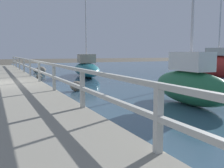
{
  "coord_description": "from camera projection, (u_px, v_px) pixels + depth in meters",
  "views": [
    {
      "loc": [
        0.05,
        -12.57,
        1.68
      ],
      "look_at": [
        4.62,
        -2.57,
        0.36
      ],
      "focal_mm": 42.0,
      "sensor_mm": 36.0,
      "label": 1
    }
  ],
  "objects": [
    {
      "name": "boulder_water_edge",
      "position": [
        41.0,
        70.0,
        20.9
      ],
      "size": [
        0.77,
        0.7,
        0.58
      ],
      "color": "slate",
      "rests_on": "ground"
    },
    {
      "name": "boulder_downstream",
      "position": [
        77.0,
        86.0,
        11.52
      ],
      "size": [
        0.58,
        0.53,
        0.44
      ],
      "color": "slate",
      "rests_on": "ground"
    },
    {
      "name": "sailboat_red",
      "position": [
        218.0,
        65.0,
        17.29
      ],
      "size": [
        2.43,
        4.06,
        5.62
      ],
      "rotation": [
        0.0,
        0.0,
        0.36
      ],
      "color": "red",
      "rests_on": "water_surface"
    },
    {
      "name": "railing",
      "position": [
        39.0,
        67.0,
        12.25
      ],
      "size": [
        0.1,
        32.5,
        0.96
      ],
      "color": "beige",
      "rests_on": "dock_walkway"
    },
    {
      "name": "sailboat_green",
      "position": [
        190.0,
        83.0,
        8.43
      ],
      "size": [
        1.09,
        3.6,
        8.03
      ],
      "rotation": [
        0.0,
        0.0,
        -0.03
      ],
      "color": "#236B42",
      "rests_on": "water_surface"
    },
    {
      "name": "sailboat_teal",
      "position": [
        86.0,
        68.0,
        18.42
      ],
      "size": [
        2.59,
        6.18,
        6.64
      ],
      "rotation": [
        0.0,
        0.0,
        -0.18
      ],
      "color": "#1E707A",
      "rests_on": "water_surface"
    },
    {
      "name": "boulder_mid_strip",
      "position": [
        39.0,
        77.0,
        16.94
      ],
      "size": [
        0.38,
        0.34,
        0.29
      ],
      "color": "#666056",
      "rests_on": "ground"
    },
    {
      "name": "boulder_upstream",
      "position": [
        36.0,
        70.0,
        22.41
      ],
      "size": [
        0.49,
        0.45,
        0.37
      ],
      "color": "gray",
      "rests_on": "ground"
    }
  ]
}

